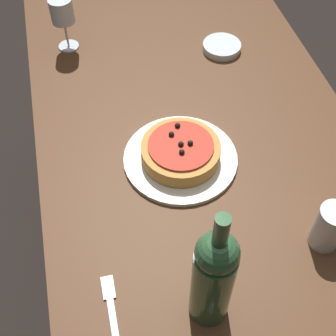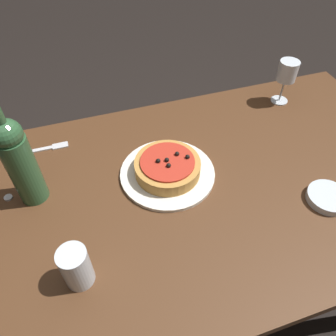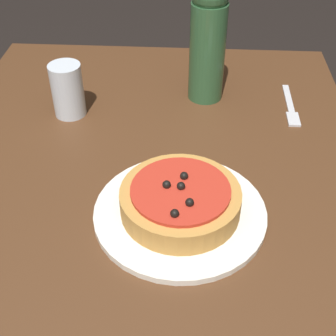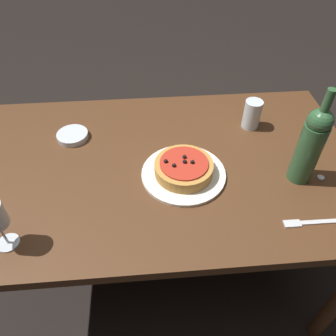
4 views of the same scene
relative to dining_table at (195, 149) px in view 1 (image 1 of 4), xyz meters
The scene contains 9 objects.
ground_plane 0.68m from the dining_table, ahead, with size 14.00×14.00×0.00m, color black.
dining_table is the anchor object (origin of this frame).
dinner_plate 0.15m from the dining_table, 144.90° to the left, with size 0.29×0.29×0.01m.
pizza 0.17m from the dining_table, 144.88° to the left, with size 0.20×0.20×0.06m.
wine_glass 0.57m from the dining_table, 34.73° to the left, with size 0.07×0.07×0.17m.
wine_bottle 0.56m from the dining_table, 167.23° to the left, with size 0.08×0.08×0.34m.
water_cup 0.47m from the dining_table, 155.27° to the right, with size 0.07×0.07×0.12m.
side_bowl 0.37m from the dining_table, 28.59° to the right, with size 0.12×0.12×0.02m.
fork 0.55m from the dining_table, 145.95° to the left, with size 0.17×0.03×0.00m.
Camera 1 is at (-0.83, 0.28, 1.70)m, focal length 50.00 mm.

